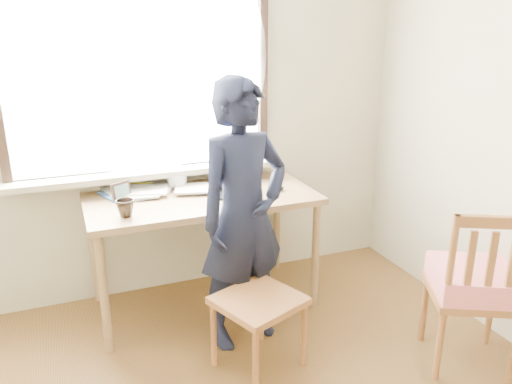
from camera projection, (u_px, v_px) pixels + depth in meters
name	position (u px, v px, depth m)	size (l,w,h in m)	color
room_shell	(271.00, 101.00, 1.79)	(3.52, 4.02, 2.61)	beige
desk	(202.00, 207.00, 3.38)	(1.52, 0.76, 0.81)	olive
laptop	(237.00, 185.00, 3.39)	(0.38, 0.34, 0.22)	black
mug_white	(177.00, 181.00, 3.49)	(0.13, 0.13, 0.11)	white
mug_dark	(125.00, 208.00, 2.96)	(0.11, 0.11, 0.10)	black
mouse	(278.00, 188.00, 3.44)	(0.09, 0.06, 0.03)	black
desk_clutter	(160.00, 189.00, 3.42)	(0.73, 0.50, 0.04)	#2E5597
book_a	(128.00, 194.00, 3.33)	(0.20, 0.27, 0.03)	white
book_b	(238.00, 177.00, 3.74)	(0.17, 0.23, 0.02)	white
picture_frame	(121.00, 192.00, 3.24)	(0.13, 0.08, 0.11)	black
work_chair	(259.00, 309.00, 2.82)	(0.56, 0.55, 0.45)	#935C30
side_chair	(474.00, 283.00, 2.80)	(0.61, 0.60, 0.99)	#935C30
person	(244.00, 216.00, 2.97)	(0.60, 0.39, 1.64)	black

